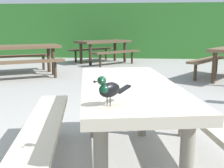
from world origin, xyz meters
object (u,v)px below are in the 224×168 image
Objects in this scene: picnic_table_mid_right at (22,53)px; bird_grackle at (108,89)px; picnic_table_foreground at (128,105)px; picnic_table_far_centre at (103,46)px.

bird_grackle is at bearing -62.54° from picnic_table_mid_right.
picnic_table_mid_right is at bearing 121.82° from picnic_table_foreground.
bird_grackle reaches higher than picnic_table_mid_right.
bird_grackle is 0.10× the size of picnic_table_mid_right.
picnic_table_mid_right is (-2.68, 5.16, -0.29)m from bird_grackle.
picnic_table_foreground is 7.12m from picnic_table_far_centre.
picnic_table_foreground is 0.83× the size of picnic_table_far_centre.
picnic_table_foreground is at bearing -58.18° from picnic_table_mid_right.
picnic_table_foreground is 0.86× the size of picnic_table_mid_right.
bird_grackle is 7.79m from picnic_table_far_centre.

